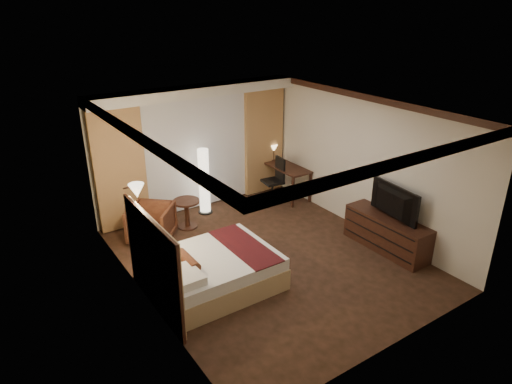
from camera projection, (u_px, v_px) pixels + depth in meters
floor at (268, 258)px, 8.20m from camera, size 4.50×5.50×0.01m
ceiling at (270, 109)px, 7.14m from camera, size 4.50×5.50×0.01m
back_wall at (195, 148)px, 9.77m from camera, size 4.50×0.02×2.70m
left_wall at (141, 223)px, 6.51m from camera, size 0.02×5.50×2.70m
right_wall at (364, 164)px, 8.82m from camera, size 0.02×5.50×2.70m
crown_molding at (270, 113)px, 7.16m from camera, size 4.50×5.50×0.12m
soffit at (197, 91)px, 9.09m from camera, size 4.50×0.50×0.20m
curtain_sheer at (197, 153)px, 9.75m from camera, size 2.48×0.04×2.45m
curtain_left_drape at (120, 169)px, 8.83m from camera, size 1.00×0.14×2.45m
curtain_right_drape at (264, 141)px, 10.57m from camera, size 1.00×0.14×2.45m
wall_sconce at (137, 191)px, 6.90m from camera, size 0.24×0.24×0.24m
bed at (214, 271)px, 7.29m from camera, size 1.93×1.50×0.56m
headboard at (154, 264)px, 6.61m from camera, size 0.12×1.80×1.50m
armchair at (151, 222)px, 8.66m from camera, size 1.05×1.05×0.79m
side_table at (187, 214)px, 9.20m from camera, size 0.54×0.54×0.59m
floor_lamp at (204, 181)px, 9.66m from camera, size 0.31×0.31×1.45m
desk at (286, 181)px, 10.62m from camera, size 0.55×1.27×0.75m
desk_lamp at (274, 154)px, 10.78m from camera, size 0.18×0.18×0.34m
office_chair at (273, 180)px, 10.32m from camera, size 0.55×0.55×1.03m
dresser at (387, 233)px, 8.38m from camera, size 0.50×1.68×0.65m
television at (390, 201)px, 8.11m from camera, size 0.79×1.21×0.15m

